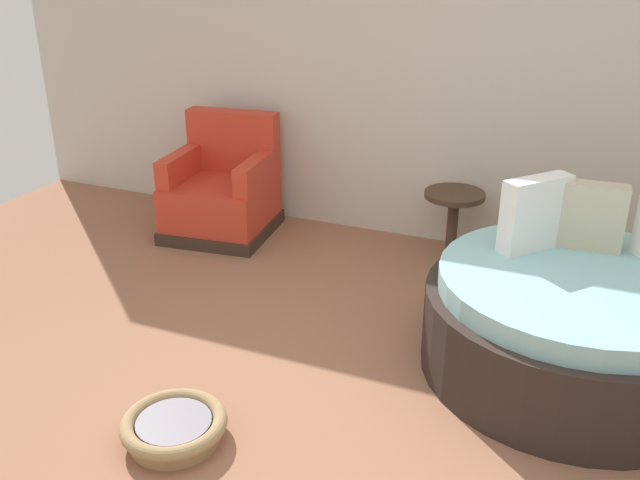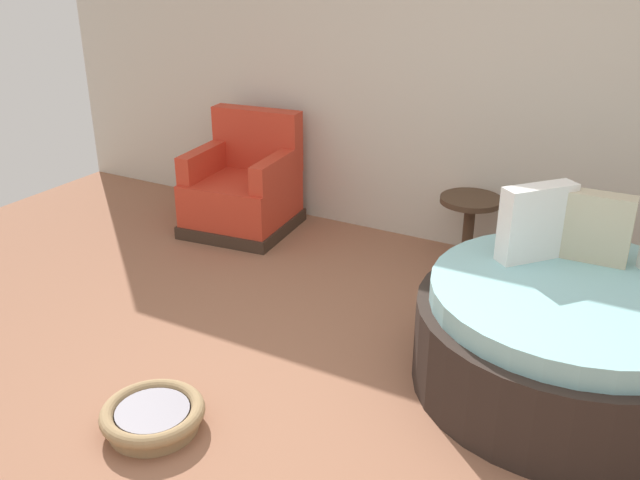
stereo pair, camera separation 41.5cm
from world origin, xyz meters
TOP-DOWN VIEW (x-y plane):
  - ground_plane at (0.00, 0.00)m, footprint 8.00×8.00m
  - back_wall at (0.00, 2.60)m, footprint 8.00×0.12m
  - round_daybed at (0.96, 1.05)m, footprint 1.62×1.62m
  - red_armchair at (-1.82, 2.05)m, footprint 0.88×0.88m
  - pet_basket at (-0.72, -0.31)m, footprint 0.51×0.51m
  - side_table at (0.01, 2.26)m, footprint 0.44×0.44m

SIDE VIEW (x-z plane):
  - ground_plane at x=0.00m, z-range -0.02..0.00m
  - pet_basket at x=-0.72m, z-range 0.01..0.14m
  - round_daybed at x=0.96m, z-range -0.20..0.81m
  - red_armchair at x=-1.82m, z-range -0.14..0.80m
  - side_table at x=0.01m, z-range 0.17..0.69m
  - back_wall at x=0.00m, z-range 0.00..2.93m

